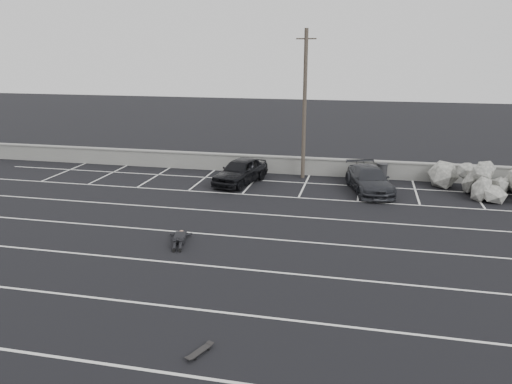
% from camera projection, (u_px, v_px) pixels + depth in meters
% --- Properties ---
extents(ground, '(120.00, 120.00, 0.00)m').
position_uv_depth(ground, '(235.00, 268.00, 17.44)').
color(ground, black).
rests_on(ground, ground).
extents(seawall, '(50.00, 0.45, 1.06)m').
position_uv_depth(seawall, '(294.00, 165.00, 30.41)').
color(seawall, gray).
rests_on(seawall, ground).
extents(stall_lines, '(36.00, 20.05, 0.01)m').
position_uv_depth(stall_lines, '(259.00, 226.00, 21.59)').
color(stall_lines, silver).
rests_on(stall_lines, ground).
extents(car_left, '(2.77, 4.54, 1.45)m').
position_uv_depth(car_left, '(240.00, 171.00, 28.22)').
color(car_left, black).
rests_on(car_left, ground).
extents(car_right, '(2.99, 4.90, 1.33)m').
position_uv_depth(car_right, '(369.00, 180.00, 26.58)').
color(car_right, '#25262B').
rests_on(car_right, ground).
extents(utility_pole, '(1.13, 0.23, 8.48)m').
position_uv_depth(utility_pole, '(305.00, 105.00, 28.48)').
color(utility_pole, '#4C4238').
rests_on(utility_pole, ground).
extents(trash_bin, '(0.77, 0.77, 1.00)m').
position_uv_depth(trash_bin, '(382.00, 172.00, 28.96)').
color(trash_bin, '#28282B').
rests_on(trash_bin, ground).
extents(riprap_pile, '(5.92, 4.09, 1.49)m').
position_uv_depth(riprap_pile, '(496.00, 184.00, 26.09)').
color(riprap_pile, '#A8A69D').
rests_on(riprap_pile, ground).
extents(person, '(2.09, 2.84, 0.48)m').
position_uv_depth(person, '(180.00, 235.00, 19.94)').
color(person, black).
rests_on(person, ground).
extents(skateboard, '(0.47, 0.77, 0.09)m').
position_uv_depth(skateboard, '(200.00, 351.00, 12.55)').
color(skateboard, black).
rests_on(skateboard, ground).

